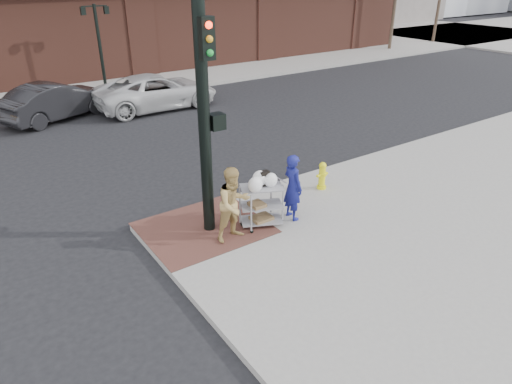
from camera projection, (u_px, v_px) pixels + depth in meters
ground at (246, 242)px, 10.44m from camera, size 220.00×220.00×0.00m
sidewalk_far at (165, 38)px, 40.43m from camera, size 65.00×36.00×0.15m
brick_curb_ramp at (204, 228)px, 10.73m from camera, size 2.80×2.40×0.01m
lamp_post at (99, 38)px, 22.13m from camera, size 1.32×0.22×4.00m
traffic_signal_pole at (206, 118)px, 9.52m from camera, size 0.61×0.51×5.00m
woman_blue at (293, 187)px, 10.82m from camera, size 0.42×0.62×1.65m
pedestrian_tan at (234, 204)px, 9.96m from camera, size 0.88×0.71×1.71m
sedan_dark at (56, 101)px, 18.71m from camera, size 4.87×3.27×1.52m
minivan_white at (157, 92)px, 20.14m from camera, size 5.41×2.50×1.50m
utility_cart at (261, 202)px, 10.62m from camera, size 1.10×0.89×1.34m
fire_hydrant at (322, 175)px, 12.49m from camera, size 0.37×0.26×0.78m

